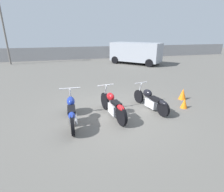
{
  "coord_description": "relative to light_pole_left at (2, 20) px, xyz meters",
  "views": [
    {
      "loc": [
        -1.61,
        -5.78,
        2.88
      ],
      "look_at": [
        0.0,
        0.13,
        0.65
      ],
      "focal_mm": 28.0,
      "sensor_mm": 36.0,
      "label": 1
    }
  ],
  "objects": [
    {
      "name": "motorcycle_slot_1",
      "position": [
        6.52,
        -13.26,
        -3.52
      ],
      "size": [
        0.66,
        2.09,
        1.03
      ],
      "rotation": [
        0.0,
        0.0,
        0.15
      ],
      "color": "black",
      "rests_on": "ground_plane"
    },
    {
      "name": "ground_plane",
      "position": [
        6.59,
        -12.99,
        -3.94
      ],
      "size": [
        60.0,
        60.0,
        0.0
      ],
      "primitive_type": "plane",
      "color": "#5B5954"
    },
    {
      "name": "traffic_cone_near",
      "position": [
        10.06,
        -12.4,
        -3.69
      ],
      "size": [
        0.33,
        0.33,
        0.5
      ],
      "color": "orange",
      "rests_on": "ground_plane"
    },
    {
      "name": "motorcycle_slot_2",
      "position": [
        8.13,
        -13.02,
        -3.55
      ],
      "size": [
        0.73,
        2.04,
        0.94
      ],
      "rotation": [
        0.0,
        0.0,
        0.21
      ],
      "color": "black",
      "rests_on": "ground_plane"
    },
    {
      "name": "light_pole_left",
      "position": [
        0.0,
        0.0,
        0.0
      ],
      "size": [
        0.7,
        0.35,
        6.57
      ],
      "color": "slate",
      "rests_on": "ground_plane"
    },
    {
      "name": "fence_back",
      "position": [
        6.59,
        1.6,
        -3.25
      ],
      "size": [
        40.0,
        0.04,
        1.38
      ],
      "color": "gray",
      "rests_on": "ground_plane"
    },
    {
      "name": "traffic_cone_far",
      "position": [
        9.5,
        -13.27,
        -3.74
      ],
      "size": [
        0.27,
        0.27,
        0.4
      ],
      "color": "orange",
      "rests_on": "ground_plane"
    },
    {
      "name": "parked_van",
      "position": [
        11.68,
        -2.82,
        -2.84
      ],
      "size": [
        4.66,
        4.76,
        1.98
      ],
      "rotation": [
        0.0,
        0.0,
        0.76
      ],
      "color": "#999EA8",
      "rests_on": "ground_plane"
    },
    {
      "name": "motorcycle_slot_0",
      "position": [
        5.07,
        -13.38,
        -3.5
      ],
      "size": [
        0.72,
        2.18,
        1.04
      ],
      "rotation": [
        0.0,
        0.0,
        -0.02
      ],
      "color": "black",
      "rests_on": "ground_plane"
    }
  ]
}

